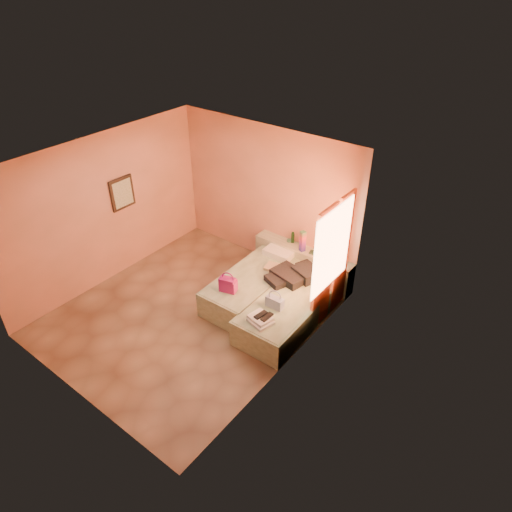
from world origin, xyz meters
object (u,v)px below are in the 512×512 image
Objects in this scene: magenta_handbag at (228,284)px; towel_stack at (261,320)px; headboard_ledge at (303,263)px; bed_left at (253,286)px; green_book at (314,253)px; blue_handbag at (275,302)px; flower_vase at (337,253)px; water_bottle at (293,237)px; bed_right at (288,311)px.

magenta_handbag is 0.98m from towel_stack.
towel_stack is (0.92, -0.31, -0.08)m from magenta_handbag.
bed_left is (-0.38, -1.06, -0.08)m from headboard_ledge.
green_book is 1.57m from blue_handbag.
flower_vase reaches higher than towel_stack.
bed_left is 1.30m from towel_stack.
water_bottle is 0.77× the size of magenta_handbag.
water_bottle reaches higher than bed_right.
bed_left is at bearing -129.96° from green_book.
green_book is (0.23, -0.00, 0.34)m from headboard_ledge.
water_bottle is at bearing 160.95° from green_book.
green_book is (0.60, 1.06, 0.41)m from bed_left.
blue_handbag is (0.21, -1.55, -0.07)m from green_book.
water_bottle is at bearing 112.76° from blue_handbag.
bed_right is 1.12m from magenta_handbag.
headboard_ledge is 1.02× the size of bed_right.
green_book is at bearing -1.05° from headboard_ledge.
flower_vase is at bearing 42.40° from magenta_handbag.
bed_right is 9.11× the size of water_bottle.
flower_vase is at bearing 0.38° from green_book.
towel_stack is (0.05, -0.44, -0.05)m from blue_handbag.
green_book is at bearing -8.72° from water_bottle.
flower_vase is at bearing 82.97° from bed_right.
towel_stack reaches higher than bed_right.
bed_right is at bearing -87.01° from green_book.
magenta_handbag is at bearing -96.93° from bed_left.
blue_handbag is at bearing -65.51° from water_bottle.
headboard_ledge is 1.37m from bed_right.
flower_vase reaches higher than green_book.
bed_right is 6.76× the size of blue_handbag.
headboard_ledge is 0.53m from water_bottle.
bed_left is 1.25m from water_bottle.
flower_vase is at bearing 80.69° from blue_handbag.
headboard_ledge reaches higher than towel_stack.
blue_handbag reaches higher than towel_stack.
bed_right is at bearing 86.98° from towel_stack.
blue_handbag is (-0.08, -0.29, 0.35)m from bed_right.
water_bottle reaches higher than blue_handbag.
bed_right is 12.37× the size of green_book.
water_bottle reaches higher than headboard_ledge.
towel_stack is at bearing -34.36° from magenta_handbag.
headboard_ledge is 2.06m from towel_stack.
magenta_handbag reaches higher than bed_left.
bed_left and bed_right have the same top height.
water_bottle is at bearing -179.97° from flower_vase.
bed_left is 1.01m from blue_handbag.
green_book is at bearing -169.29° from flower_vase.
bed_right is at bearing 72.31° from blue_handbag.
bed_left is 0.92m from bed_right.
green_book reaches higher than bed_left.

